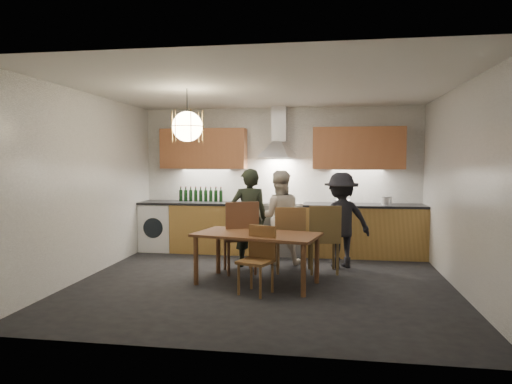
# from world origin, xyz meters

# --- Properties ---
(ground) EXTENTS (5.00, 5.00, 0.00)m
(ground) POSITION_xyz_m (0.00, 0.00, 0.00)
(ground) COLOR black
(ground) RESTS_ON ground
(room_shell) EXTENTS (5.02, 4.52, 2.61)m
(room_shell) POSITION_xyz_m (0.00, 0.00, 1.71)
(room_shell) COLOR white
(room_shell) RESTS_ON ground
(counter_run) EXTENTS (5.00, 0.62, 0.90)m
(counter_run) POSITION_xyz_m (0.02, 1.95, 0.45)
(counter_run) COLOR tan
(counter_run) RESTS_ON ground
(range_stove) EXTENTS (0.90, 0.60, 0.92)m
(range_stove) POSITION_xyz_m (0.00, 1.94, 0.44)
(range_stove) COLOR silver
(range_stove) RESTS_ON ground
(wall_fixtures) EXTENTS (4.30, 0.54, 1.10)m
(wall_fixtures) POSITION_xyz_m (0.00, 2.07, 1.87)
(wall_fixtures) COLOR #CA7D4D
(wall_fixtures) RESTS_ON ground
(pendant_lamp) EXTENTS (0.43, 0.43, 0.70)m
(pendant_lamp) POSITION_xyz_m (-1.00, -0.10, 2.10)
(pendant_lamp) COLOR black
(pendant_lamp) RESTS_ON ground
(dining_table) EXTENTS (1.76, 1.15, 0.68)m
(dining_table) POSITION_xyz_m (-0.07, -0.07, 0.60)
(dining_table) COLOR brown
(dining_table) RESTS_ON ground
(chair_back_left) EXTENTS (0.62, 0.62, 1.06)m
(chair_back_left) POSITION_xyz_m (-0.38, 0.44, 0.61)
(chair_back_left) COLOR brown
(chair_back_left) RESTS_ON ground
(chair_back_mid) EXTENTS (0.48, 0.48, 0.98)m
(chair_back_mid) POSITION_xyz_m (0.33, 0.58, 0.56)
(chair_back_mid) COLOR brown
(chair_back_mid) RESTS_ON ground
(chair_back_right) EXTENTS (0.51, 0.51, 1.00)m
(chair_back_right) POSITION_xyz_m (0.81, 0.62, 0.58)
(chair_back_right) COLOR brown
(chair_back_right) RESTS_ON ground
(chair_front) EXTENTS (0.49, 0.49, 0.83)m
(chair_front) POSITION_xyz_m (0.01, -0.44, 0.48)
(chair_front) COLOR brown
(chair_front) RESTS_ON ground
(person_left) EXTENTS (0.63, 0.49, 1.52)m
(person_left) POSITION_xyz_m (-0.34, 0.92, 0.76)
(person_left) COLOR black
(person_left) RESTS_ON ground
(person_mid) EXTENTS (0.81, 0.68, 1.49)m
(person_mid) POSITION_xyz_m (0.10, 1.17, 0.75)
(person_mid) COLOR beige
(person_mid) RESTS_ON ground
(person_right) EXTENTS (1.07, 0.80, 1.46)m
(person_right) POSITION_xyz_m (1.07, 1.09, 0.73)
(person_right) COLOR black
(person_right) RESTS_ON ground
(mixing_bowl) EXTENTS (0.33, 0.33, 0.08)m
(mixing_bowl) POSITION_xyz_m (1.12, 1.92, 0.94)
(mixing_bowl) COLOR #B4B4B8
(mixing_bowl) RESTS_ON counter_run
(stock_pot) EXTENTS (0.21, 0.21, 0.13)m
(stock_pot) POSITION_xyz_m (1.85, 1.97, 0.96)
(stock_pot) COLOR silver
(stock_pot) RESTS_ON counter_run
(wine_bottles) EXTENTS (0.82, 0.06, 0.27)m
(wine_bottles) POSITION_xyz_m (-1.43, 2.05, 1.03)
(wine_bottles) COLOR black
(wine_bottles) RESTS_ON counter_run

